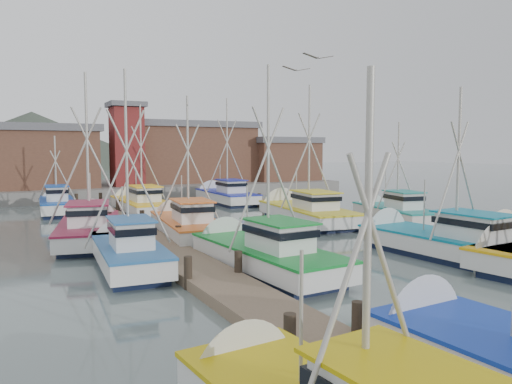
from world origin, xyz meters
name	(u,v)px	position (x,y,z in m)	size (l,w,h in m)	color
ground	(335,256)	(0.00, 0.00, 0.00)	(260.00, 260.00, 0.00)	#50615F
dock_left	(165,250)	(-7.00, 4.04, 0.21)	(2.30, 46.00, 1.50)	brown
dock_right	(389,229)	(7.00, 4.04, 0.21)	(2.30, 46.00, 1.50)	brown
quay	(137,188)	(0.00, 37.00, 0.60)	(44.00, 16.00, 1.20)	gray
shed_left	(30,156)	(-11.00, 35.00, 4.34)	(12.72, 8.48, 6.20)	brown
shed_center	(188,152)	(6.00, 37.00, 4.69)	(14.84, 9.54, 6.90)	brown
shed_right	(281,158)	(17.00, 34.00, 3.84)	(8.48, 6.36, 5.20)	brown
lookout_tower	(127,144)	(-2.00, 33.00, 5.55)	(3.60, 3.60, 8.50)	maroon
distant_hills	(2,169)	(-12.76, 122.59, 0.00)	(175.00, 140.00, 42.00)	#3E483C
boat_4	(259,254)	(-4.38, -0.60, 0.68)	(3.65, 9.14, 9.09)	#0F1833
boat_5	(442,243)	(4.31, -2.37, 0.68)	(3.64, 9.85, 8.62)	#0F1833
boat_6	(126,251)	(-9.19, 2.38, 0.68)	(3.54, 8.03, 8.83)	#0F1833
boat_8	(186,225)	(-4.45, 8.26, 0.68)	(3.81, 9.34, 8.71)	#0F1833
boat_9	(303,212)	(4.71, 10.07, 0.69)	(4.52, 10.77, 10.23)	#0F1833
boat_10	(90,228)	(-9.50, 9.65, 0.69)	(4.85, 10.12, 9.92)	#0F1833
boat_11	(392,213)	(9.92, 7.00, 0.68)	(4.00, 8.46, 7.43)	#0F1833
boat_12	(140,205)	(-4.15, 19.81, 0.68)	(3.73, 9.46, 9.20)	#0F1833
boat_13	(224,196)	(4.70, 23.49, 0.69)	(4.15, 9.54, 10.41)	#0F1833
boat_14	(57,205)	(-9.91, 22.89, 0.68)	(2.89, 8.03, 6.60)	#0F1833
gull_near	(318,57)	(-1.59, -0.72, 8.93)	(1.54, 0.61, 0.24)	gray
gull_far	(296,70)	(-0.88, 2.15, 8.86)	(1.54, 0.60, 0.24)	gray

